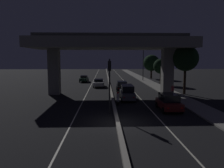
{
  "coord_description": "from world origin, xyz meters",
  "views": [
    {
      "loc": [
        -1.05,
        -17.32,
        5.19
      ],
      "look_at": [
        0.25,
        19.34,
        1.05
      ],
      "focal_mm": 35.0,
      "sensor_mm": 36.0,
      "label": 1
    }
  ],
  "objects_px": {
    "traffic_light_left_of_median": "(110,77)",
    "car_dark_green_second_oncoming": "(84,79)",
    "car_white_lead_oncoming": "(99,83)",
    "pedestrian_on_sidewalk": "(173,91)",
    "street_lamp": "(142,60)",
    "car_dark_red_lead": "(169,102)",
    "motorcycle_white_filtering_near": "(118,99)",
    "car_grey_second": "(127,92)",
    "car_black_third": "(122,86)"
  },
  "relations": [
    {
      "from": "car_dark_green_second_oncoming",
      "to": "car_black_third",
      "type": "bearing_deg",
      "value": 29.78
    },
    {
      "from": "traffic_light_left_of_median",
      "to": "pedestrian_on_sidewalk",
      "type": "xyz_separation_m",
      "value": [
        8.84,
        8.77,
        -2.63
      ]
    },
    {
      "from": "car_grey_second",
      "to": "car_dark_green_second_oncoming",
      "type": "bearing_deg",
      "value": 19.12
    },
    {
      "from": "car_dark_green_second_oncoming",
      "to": "motorcycle_white_filtering_near",
      "type": "distance_m",
      "value": 26.24
    },
    {
      "from": "car_dark_red_lead",
      "to": "pedestrian_on_sidewalk",
      "type": "xyz_separation_m",
      "value": [
        2.77,
        7.58,
        0.06
      ]
    },
    {
      "from": "traffic_light_left_of_median",
      "to": "car_dark_green_second_oncoming",
      "type": "relative_size",
      "value": 1.28
    },
    {
      "from": "traffic_light_left_of_median",
      "to": "street_lamp",
      "type": "xyz_separation_m",
      "value": [
        8.57,
        31.81,
        1.47
      ]
    },
    {
      "from": "car_dark_red_lead",
      "to": "car_dark_green_second_oncoming",
      "type": "relative_size",
      "value": 1.0
    },
    {
      "from": "traffic_light_left_of_median",
      "to": "car_white_lead_oncoming",
      "type": "relative_size",
      "value": 1.18
    },
    {
      "from": "street_lamp",
      "to": "car_white_lead_oncoming",
      "type": "bearing_deg",
      "value": -133.01
    },
    {
      "from": "car_white_lead_oncoming",
      "to": "pedestrian_on_sidewalk",
      "type": "relative_size",
      "value": 2.74
    },
    {
      "from": "street_lamp",
      "to": "car_black_third",
      "type": "bearing_deg",
      "value": -110.37
    },
    {
      "from": "car_grey_second",
      "to": "pedestrian_on_sidewalk",
      "type": "relative_size",
      "value": 2.92
    },
    {
      "from": "traffic_light_left_of_median",
      "to": "street_lamp",
      "type": "relative_size",
      "value": 0.61
    },
    {
      "from": "car_white_lead_oncoming",
      "to": "car_dark_red_lead",
      "type": "bearing_deg",
      "value": 20.74
    },
    {
      "from": "car_grey_second",
      "to": "car_black_third",
      "type": "distance_m",
      "value": 7.99
    },
    {
      "from": "car_white_lead_oncoming",
      "to": "pedestrian_on_sidewalk",
      "type": "distance_m",
      "value": 16.02
    },
    {
      "from": "traffic_light_left_of_median",
      "to": "car_black_third",
      "type": "height_order",
      "value": "traffic_light_left_of_median"
    },
    {
      "from": "car_black_third",
      "to": "motorcycle_white_filtering_near",
      "type": "relative_size",
      "value": 2.28
    },
    {
      "from": "traffic_light_left_of_median",
      "to": "street_lamp",
      "type": "height_order",
      "value": "street_lamp"
    },
    {
      "from": "car_dark_red_lead",
      "to": "car_white_lead_oncoming",
      "type": "relative_size",
      "value": 0.92
    },
    {
      "from": "car_dark_red_lead",
      "to": "car_grey_second",
      "type": "distance_m",
      "value": 7.04
    },
    {
      "from": "street_lamp",
      "to": "car_dark_green_second_oncoming",
      "type": "distance_m",
      "value": 14.51
    },
    {
      "from": "car_grey_second",
      "to": "car_black_third",
      "type": "relative_size",
      "value": 1.12
    },
    {
      "from": "car_dark_green_second_oncoming",
      "to": "pedestrian_on_sidewalk",
      "type": "distance_m",
      "value": 25.45
    },
    {
      "from": "car_grey_second",
      "to": "car_black_third",
      "type": "xyz_separation_m",
      "value": [
        -0.04,
        7.98,
        -0.16
      ]
    },
    {
      "from": "car_grey_second",
      "to": "car_dark_green_second_oncoming",
      "type": "distance_m",
      "value": 24.02
    },
    {
      "from": "motorcycle_white_filtering_near",
      "to": "pedestrian_on_sidewalk",
      "type": "xyz_separation_m",
      "value": [
        7.77,
        4.24,
        0.32
      ]
    },
    {
      "from": "car_black_third",
      "to": "motorcycle_white_filtering_near",
      "type": "distance_m",
      "value": 10.78
    },
    {
      "from": "car_dark_red_lead",
      "to": "car_grey_second",
      "type": "bearing_deg",
      "value": 31.23
    },
    {
      "from": "car_grey_second",
      "to": "car_dark_red_lead",
      "type": "bearing_deg",
      "value": -148.47
    },
    {
      "from": "car_black_third",
      "to": "car_white_lead_oncoming",
      "type": "distance_m",
      "value": 6.97
    },
    {
      "from": "car_black_third",
      "to": "car_dark_green_second_oncoming",
      "type": "bearing_deg",
      "value": 28.9
    },
    {
      "from": "car_black_third",
      "to": "car_dark_red_lead",
      "type": "bearing_deg",
      "value": -163.62
    },
    {
      "from": "car_grey_second",
      "to": "car_white_lead_oncoming",
      "type": "bearing_deg",
      "value": 16.97
    },
    {
      "from": "car_white_lead_oncoming",
      "to": "motorcycle_white_filtering_near",
      "type": "xyz_separation_m",
      "value": [
        2.64,
        -16.41,
        -0.14
      ]
    },
    {
      "from": "street_lamp",
      "to": "car_white_lead_oncoming",
      "type": "distance_m",
      "value": 15.47
    },
    {
      "from": "car_dark_red_lead",
      "to": "motorcycle_white_filtering_near",
      "type": "relative_size",
      "value": 2.21
    },
    {
      "from": "car_grey_second",
      "to": "pedestrian_on_sidewalk",
      "type": "distance_m",
      "value": 6.57
    },
    {
      "from": "car_dark_green_second_oncoming",
      "to": "traffic_light_left_of_median",
      "type": "bearing_deg",
      "value": 12.42
    },
    {
      "from": "motorcycle_white_filtering_near",
      "to": "car_black_third",
      "type": "bearing_deg",
      "value": -4.49
    },
    {
      "from": "car_dark_red_lead",
      "to": "motorcycle_white_filtering_near",
      "type": "xyz_separation_m",
      "value": [
        -5.0,
        3.33,
        -0.27
      ]
    },
    {
      "from": "traffic_light_left_of_median",
      "to": "car_black_third",
      "type": "relative_size",
      "value": 1.24
    },
    {
      "from": "car_dark_green_second_oncoming",
      "to": "motorcycle_white_filtering_near",
      "type": "relative_size",
      "value": 2.2
    },
    {
      "from": "car_grey_second",
      "to": "pedestrian_on_sidewalk",
      "type": "height_order",
      "value": "car_grey_second"
    },
    {
      "from": "street_lamp",
      "to": "car_black_third",
      "type": "height_order",
      "value": "street_lamp"
    },
    {
      "from": "car_dark_red_lead",
      "to": "motorcycle_white_filtering_near",
      "type": "height_order",
      "value": "car_dark_red_lead"
    },
    {
      "from": "car_black_third",
      "to": "pedestrian_on_sidewalk",
      "type": "relative_size",
      "value": 2.61
    },
    {
      "from": "street_lamp",
      "to": "motorcycle_white_filtering_near",
      "type": "bearing_deg",
      "value": -105.37
    },
    {
      "from": "motorcycle_white_filtering_near",
      "to": "car_grey_second",
      "type": "bearing_deg",
      "value": -24.34
    }
  ]
}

